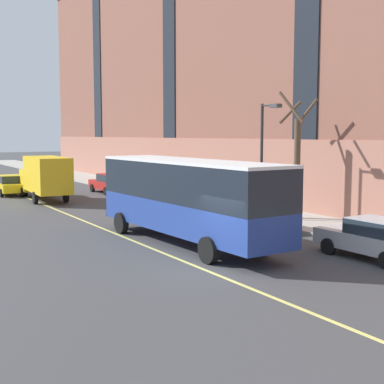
{
  "coord_description": "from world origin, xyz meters",
  "views": [
    {
      "loc": [
        -10.5,
        -15.28,
        4.7
      ],
      "look_at": [
        3.3,
        7.72,
        1.8
      ],
      "focal_mm": 50.0,
      "sensor_mm": 36.0,
      "label": 1
    }
  ],
  "objects_px": {
    "parked_car_red_0": "(110,183)",
    "parked_car_silver_4": "(373,238)",
    "parked_car_black_1": "(173,197)",
    "street_lamp": "(265,148)",
    "parked_car_darkgray_5": "(248,213)",
    "box_truck": "(45,176)",
    "street_tree_mid_block": "(297,158)",
    "taxi_cab": "(10,185)",
    "city_bus": "(187,196)"
  },
  "relations": [
    {
      "from": "parked_car_silver_4",
      "to": "box_truck",
      "type": "height_order",
      "value": "box_truck"
    },
    {
      "from": "parked_car_silver_4",
      "to": "parked_car_darkgray_5",
      "type": "xyz_separation_m",
      "value": [
        -0.08,
        7.74,
        0.0
      ]
    },
    {
      "from": "street_lamp",
      "to": "parked_car_red_0",
      "type": "bearing_deg",
      "value": 95.35
    },
    {
      "from": "parked_car_black_1",
      "to": "taxi_cab",
      "type": "bearing_deg",
      "value": 117.27
    },
    {
      "from": "parked_car_black_1",
      "to": "parked_car_darkgray_5",
      "type": "distance_m",
      "value": 7.9
    },
    {
      "from": "parked_car_darkgray_5",
      "to": "parked_car_black_1",
      "type": "bearing_deg",
      "value": 89.25
    },
    {
      "from": "parked_car_silver_4",
      "to": "city_bus",
      "type": "bearing_deg",
      "value": 128.0
    },
    {
      "from": "box_truck",
      "to": "street_lamp",
      "type": "relative_size",
      "value": 1.24
    },
    {
      "from": "city_bus",
      "to": "street_tree_mid_block",
      "type": "xyz_separation_m",
      "value": [
        8.27,
        2.36,
        1.3
      ]
    },
    {
      "from": "parked_car_red_0",
      "to": "parked_car_black_1",
      "type": "height_order",
      "value": "same"
    },
    {
      "from": "street_lamp",
      "to": "taxi_cab",
      "type": "bearing_deg",
      "value": 113.47
    },
    {
      "from": "parked_car_red_0",
      "to": "box_truck",
      "type": "distance_m",
      "value": 6.39
    },
    {
      "from": "street_tree_mid_block",
      "to": "parked_car_darkgray_5",
      "type": "bearing_deg",
      "value": -170.97
    },
    {
      "from": "street_lamp",
      "to": "street_tree_mid_block",
      "type": "bearing_deg",
      "value": -17.55
    },
    {
      "from": "parked_car_red_0",
      "to": "street_tree_mid_block",
      "type": "bearing_deg",
      "value": -79.36
    },
    {
      "from": "box_truck",
      "to": "taxi_cab",
      "type": "bearing_deg",
      "value": 104.75
    },
    {
      "from": "parked_car_red_0",
      "to": "street_lamp",
      "type": "bearing_deg",
      "value": -84.65
    },
    {
      "from": "parked_car_black_1",
      "to": "parked_car_darkgray_5",
      "type": "bearing_deg",
      "value": -90.75
    },
    {
      "from": "parked_car_black_1",
      "to": "street_lamp",
      "type": "height_order",
      "value": "street_lamp"
    },
    {
      "from": "parked_car_black_1",
      "to": "street_tree_mid_block",
      "type": "relative_size",
      "value": 0.65
    },
    {
      "from": "parked_car_darkgray_5",
      "to": "parked_car_red_0",
      "type": "bearing_deg",
      "value": 89.16
    },
    {
      "from": "city_bus",
      "to": "taxi_cab",
      "type": "bearing_deg",
      "value": 95.7
    },
    {
      "from": "city_bus",
      "to": "box_truck",
      "type": "xyz_separation_m",
      "value": [
        -0.98,
        18.16,
        -0.32
      ]
    },
    {
      "from": "parked_car_silver_4",
      "to": "box_truck",
      "type": "relative_size",
      "value": 0.59
    },
    {
      "from": "street_tree_mid_block",
      "to": "street_lamp",
      "type": "bearing_deg",
      "value": 162.45
    },
    {
      "from": "parked_car_red_0",
      "to": "parked_car_silver_4",
      "type": "relative_size",
      "value": 1.05
    },
    {
      "from": "parked_car_darkgray_5",
      "to": "box_truck",
      "type": "xyz_separation_m",
      "value": [
        -5.56,
        16.39,
        1.0
      ]
    },
    {
      "from": "box_truck",
      "to": "parked_car_red_0",
      "type": "bearing_deg",
      "value": 22.49
    },
    {
      "from": "parked_car_darkgray_5",
      "to": "street_lamp",
      "type": "distance_m",
      "value": 3.91
    },
    {
      "from": "box_truck",
      "to": "taxi_cab",
      "type": "height_order",
      "value": "box_truck"
    },
    {
      "from": "parked_car_red_0",
      "to": "parked_car_darkgray_5",
      "type": "height_order",
      "value": "same"
    },
    {
      "from": "parked_car_darkgray_5",
      "to": "street_lamp",
      "type": "bearing_deg",
      "value": 30.74
    },
    {
      "from": "box_truck",
      "to": "street_lamp",
      "type": "bearing_deg",
      "value": -63.84
    },
    {
      "from": "parked_car_silver_4",
      "to": "street_lamp",
      "type": "xyz_separation_m",
      "value": [
        1.84,
        8.89,
        3.2
      ]
    },
    {
      "from": "parked_car_black_1",
      "to": "parked_car_silver_4",
      "type": "bearing_deg",
      "value": -90.08
    },
    {
      "from": "parked_car_silver_4",
      "to": "street_tree_mid_block",
      "type": "bearing_deg",
      "value": 66.55
    },
    {
      "from": "parked_car_silver_4",
      "to": "street_lamp",
      "type": "bearing_deg",
      "value": 78.27
    },
    {
      "from": "parked_car_black_1",
      "to": "taxi_cab",
      "type": "height_order",
      "value": "same"
    },
    {
      "from": "street_lamp",
      "to": "parked_car_silver_4",
      "type": "bearing_deg",
      "value": -101.73
    },
    {
      "from": "taxi_cab",
      "to": "parked_car_black_1",
      "type": "bearing_deg",
      "value": -62.73
    },
    {
      "from": "city_bus",
      "to": "street_tree_mid_block",
      "type": "relative_size",
      "value": 1.66
    },
    {
      "from": "city_bus",
      "to": "parked_car_red_0",
      "type": "distance_m",
      "value": 21.18
    },
    {
      "from": "city_bus",
      "to": "parked_car_black_1",
      "type": "xyz_separation_m",
      "value": [
        4.68,
        9.67,
        -1.32
      ]
    },
    {
      "from": "taxi_cab",
      "to": "street_tree_mid_block",
      "type": "height_order",
      "value": "street_tree_mid_block"
    },
    {
      "from": "parked_car_red_0",
      "to": "parked_car_black_1",
      "type": "relative_size",
      "value": 1.06
    },
    {
      "from": "city_bus",
      "to": "parked_car_darkgray_5",
      "type": "xyz_separation_m",
      "value": [
        4.58,
        1.77,
        -1.32
      ]
    },
    {
      "from": "box_truck",
      "to": "street_tree_mid_block",
      "type": "height_order",
      "value": "street_tree_mid_block"
    },
    {
      "from": "parked_car_black_1",
      "to": "parked_car_silver_4",
      "type": "height_order",
      "value": "same"
    },
    {
      "from": "taxi_cab",
      "to": "street_lamp",
      "type": "relative_size",
      "value": 0.71
    },
    {
      "from": "street_tree_mid_block",
      "to": "parked_car_red_0",
      "type": "bearing_deg",
      "value": 100.64
    }
  ]
}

